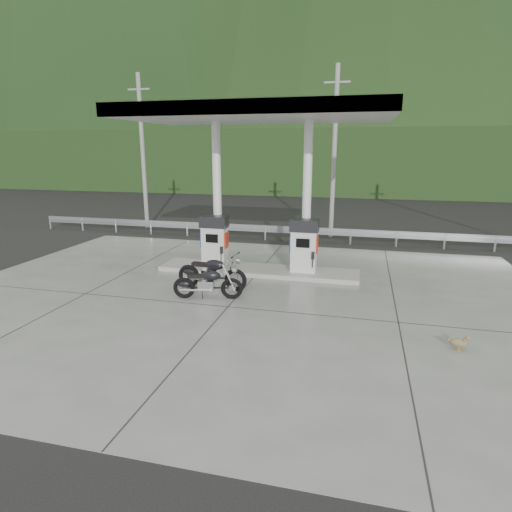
% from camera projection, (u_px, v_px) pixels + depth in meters
% --- Properties ---
extents(ground, '(160.00, 160.00, 0.00)m').
position_uv_depth(ground, '(238.00, 296.00, 12.76)').
color(ground, black).
rests_on(ground, ground).
extents(forecourt_apron, '(18.00, 14.00, 0.02)m').
position_uv_depth(forecourt_apron, '(238.00, 295.00, 12.76)').
color(forecourt_apron, slate).
rests_on(forecourt_apron, ground).
extents(pump_island, '(7.00, 1.40, 0.15)m').
position_uv_depth(pump_island, '(258.00, 270.00, 15.09)').
color(pump_island, gray).
rests_on(pump_island, forecourt_apron).
extents(gas_pump_left, '(0.95, 0.55, 1.80)m').
position_uv_depth(gas_pump_left, '(215.00, 241.00, 15.22)').
color(gas_pump_left, silver).
rests_on(gas_pump_left, pump_island).
extents(gas_pump_right, '(0.95, 0.55, 1.80)m').
position_uv_depth(gas_pump_right, '(304.00, 246.00, 14.47)').
color(gas_pump_right, silver).
rests_on(gas_pump_right, pump_island).
extents(canopy_column_left, '(0.30, 0.30, 5.00)m').
position_uv_depth(canopy_column_left, '(217.00, 195.00, 15.21)').
color(canopy_column_left, white).
rests_on(canopy_column_left, pump_island).
extents(canopy_column_right, '(0.30, 0.30, 5.00)m').
position_uv_depth(canopy_column_right, '(307.00, 197.00, 14.46)').
color(canopy_column_right, white).
rests_on(canopy_column_right, pump_island).
extents(canopy_roof, '(8.50, 5.00, 0.40)m').
position_uv_depth(canopy_roof, '(258.00, 113.00, 13.79)').
color(canopy_roof, silver).
rests_on(canopy_roof, canopy_column_left).
extents(guardrail, '(26.00, 0.16, 1.42)m').
position_uv_depth(guardrail, '(286.00, 226.00, 20.11)').
color(guardrail, '#9D9FA5').
rests_on(guardrail, ground).
extents(road, '(60.00, 7.00, 0.01)m').
position_uv_depth(road, '(297.00, 228.00, 23.58)').
color(road, black).
rests_on(road, ground).
extents(utility_pole_a, '(0.22, 0.22, 8.00)m').
position_uv_depth(utility_pole_a, '(143.00, 154.00, 22.59)').
color(utility_pole_a, gray).
rests_on(utility_pole_a, ground).
extents(utility_pole_b, '(0.22, 0.22, 8.00)m').
position_uv_depth(utility_pole_b, '(334.00, 154.00, 20.25)').
color(utility_pole_b, gray).
rests_on(utility_pole_b, ground).
extents(tree_band, '(80.00, 6.00, 6.00)m').
position_uv_depth(tree_band, '(327.00, 162.00, 40.24)').
color(tree_band, black).
rests_on(tree_band, ground).
extents(forested_hills, '(100.00, 40.00, 140.00)m').
position_uv_depth(forested_hills, '(342.00, 175.00, 69.20)').
color(forested_hills, black).
rests_on(forested_hills, ground).
extents(motorcycle_left, '(2.16, 0.78, 1.01)m').
position_uv_depth(motorcycle_left, '(212.00, 273.00, 13.26)').
color(motorcycle_left, black).
rests_on(motorcycle_left, forecourt_apron).
extents(motorcycle_right, '(1.98, 0.97, 0.90)m').
position_uv_depth(motorcycle_right, '(208.00, 284.00, 12.38)').
color(motorcycle_right, black).
rests_on(motorcycle_right, forecourt_apron).
extents(duck, '(0.44, 0.23, 0.31)m').
position_uv_depth(duck, '(458.00, 343.00, 9.27)').
color(duck, brown).
rests_on(duck, forecourt_apron).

